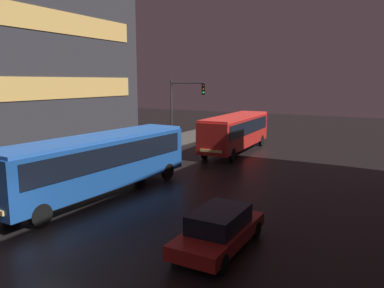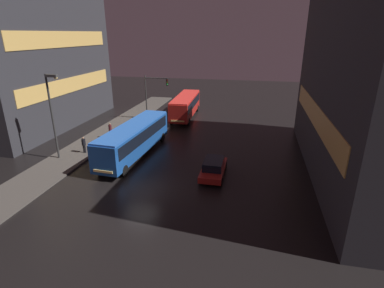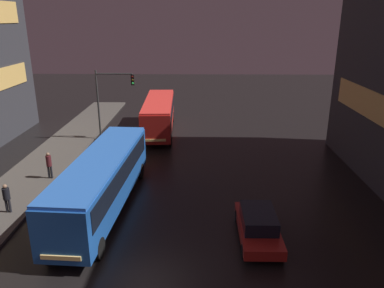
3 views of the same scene
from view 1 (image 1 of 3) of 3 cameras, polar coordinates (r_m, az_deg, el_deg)
name	(u,v)px [view 1 (image 1 of 3)]	position (r m, az deg, el deg)	size (l,w,h in m)	color
ground_plane	(37,256)	(14.58, -22.52, -15.55)	(120.00, 120.00, 0.00)	black
sidewalk_left	(70,168)	(27.28, -18.07, -3.47)	(4.00, 48.00, 0.15)	#47423D
building_left_tower	(16,55)	(37.21, -25.21, 12.17)	(10.07, 21.61, 16.53)	#2D2D33
bus_near	(100,159)	(20.27, -13.89, -2.22)	(3.15, 11.97, 3.19)	#194793
bus_far	(236,129)	(32.14, 6.70, 2.22)	(2.96, 10.72, 3.12)	#AD1E19
car_taxi	(219,229)	(13.87, 4.18, -12.74)	(1.91, 4.58, 1.47)	maroon
pedestrian_near	(24,166)	(23.73, -24.22, -3.13)	(0.53, 0.53, 1.67)	black
pedestrian_mid	(89,153)	(26.29, -15.44, -1.30)	(0.48, 0.48, 1.81)	black
traffic_light_main	(183,103)	(31.45, -1.39, 6.23)	(3.33, 0.35, 6.16)	#2D2D2D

